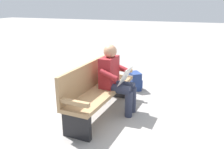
% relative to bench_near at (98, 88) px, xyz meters
% --- Properties ---
extents(ground_plane, '(40.00, 40.00, 0.00)m').
position_rel_bench_near_xyz_m(ground_plane, '(0.01, 0.07, -0.46)').
color(ground_plane, gray).
extents(bench_near, '(1.83, 0.61, 0.90)m').
position_rel_bench_near_xyz_m(bench_near, '(0.00, 0.00, 0.00)').
color(bench_near, '#9E7A51').
rests_on(bench_near, ground).
extents(person_seated, '(0.59, 0.59, 1.18)m').
position_rel_bench_near_xyz_m(person_seated, '(-0.18, 0.25, 0.17)').
color(person_seated, maroon).
rests_on(person_seated, ground).
extents(backpack, '(0.36, 0.35, 0.39)m').
position_rel_bench_near_xyz_m(backpack, '(-1.30, 0.32, -0.27)').
color(backpack, navy).
rests_on(backpack, ground).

